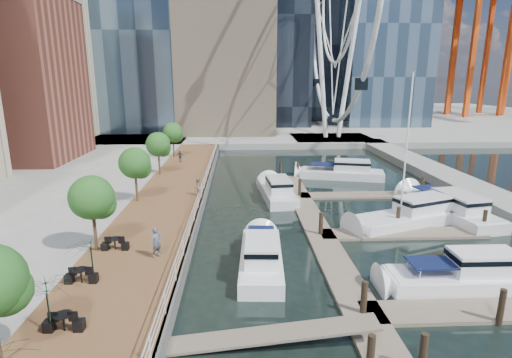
% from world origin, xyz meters
% --- Properties ---
extents(ground, '(520.00, 520.00, 0.00)m').
position_xyz_m(ground, '(0.00, 0.00, 0.00)').
color(ground, black).
rests_on(ground, ground).
extents(boardwalk, '(6.00, 60.00, 1.00)m').
position_xyz_m(boardwalk, '(-9.00, 15.00, 0.50)').
color(boardwalk, brown).
rests_on(boardwalk, ground).
extents(seawall, '(0.25, 60.00, 1.00)m').
position_xyz_m(seawall, '(-6.00, 15.00, 0.50)').
color(seawall, '#595954').
rests_on(seawall, ground).
extents(land_far, '(200.00, 114.00, 1.00)m').
position_xyz_m(land_far, '(0.00, 102.00, 0.50)').
color(land_far, gray).
rests_on(land_far, ground).
extents(breakwater, '(4.00, 60.00, 1.00)m').
position_xyz_m(breakwater, '(20.00, 20.00, 0.50)').
color(breakwater, gray).
rests_on(breakwater, ground).
extents(pier, '(14.00, 12.00, 1.00)m').
position_xyz_m(pier, '(14.00, 52.00, 0.50)').
color(pier, gray).
rests_on(pier, ground).
extents(railing, '(0.10, 60.00, 1.05)m').
position_xyz_m(railing, '(-6.10, 15.00, 1.52)').
color(railing, white).
rests_on(railing, boardwalk).
extents(floating_docks, '(16.00, 34.00, 2.60)m').
position_xyz_m(floating_docks, '(7.97, 9.98, 0.49)').
color(floating_docks, '#6D6051').
rests_on(floating_docks, ground).
extents(port_cranes, '(40.00, 52.00, 38.00)m').
position_xyz_m(port_cranes, '(67.67, 95.67, 20.00)').
color(port_cranes, '#D84C14').
rests_on(port_cranes, ground).
extents(street_trees, '(2.60, 42.60, 4.60)m').
position_xyz_m(street_trees, '(-11.40, 14.00, 4.29)').
color(street_trees, '#3F2B1C').
rests_on(street_trees, ground).
extents(cafe_tables, '(2.50, 13.70, 0.74)m').
position_xyz_m(cafe_tables, '(-10.40, -2.00, 1.37)').
color(cafe_tables, black).
rests_on(cafe_tables, ground).
extents(yacht_foreground, '(8.95, 2.48, 2.15)m').
position_xyz_m(yacht_foreground, '(9.13, 0.28, 0.00)').
color(yacht_foreground, white).
rests_on(yacht_foreground, ground).
extents(pedestrian_near, '(0.75, 0.78, 1.81)m').
position_xyz_m(pedestrian_near, '(-7.58, 2.87, 1.90)').
color(pedestrian_near, '#4A5463').
rests_on(pedestrian_near, boardwalk).
extents(pedestrian_mid, '(0.86, 0.94, 1.55)m').
position_xyz_m(pedestrian_mid, '(-6.50, 15.62, 1.78)').
color(pedestrian_mid, gray).
rests_on(pedestrian_mid, boardwalk).
extents(pedestrian_far, '(0.92, 0.49, 1.49)m').
position_xyz_m(pedestrian_far, '(-10.07, 30.54, 1.75)').
color(pedestrian_far, '#2F333B').
rests_on(pedestrian_far, boardwalk).
extents(moored_yachts, '(19.98, 37.36, 11.50)m').
position_xyz_m(moored_yachts, '(8.98, 10.60, 0.00)').
color(moored_yachts, white).
rests_on(moored_yachts, ground).
extents(cafe_seating, '(3.41, 12.00, 2.47)m').
position_xyz_m(cafe_seating, '(-10.24, -4.74, 2.18)').
color(cafe_seating, '#0F3717').
rests_on(cafe_seating, ground).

